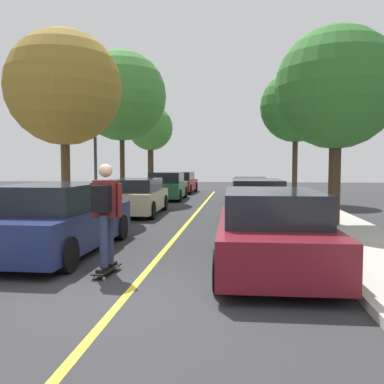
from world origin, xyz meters
The scene contains 18 objects.
ground centered at (0.00, 0.00, 0.00)m, with size 80.00×80.00×0.00m, color #2D2D30.
center_line centered at (0.00, 4.00, 0.00)m, with size 0.12×39.20×0.01m, color gold.
parked_car_left_nearest centered at (-2.23, 2.78, 0.73)m, with size 2.02×4.67×1.49m.
parked_car_left_near centered at (-2.23, 9.80, 0.68)m, with size 1.96×4.34×1.37m.
parked_car_left_far centered at (-2.23, 16.59, 0.72)m, with size 2.01×4.17×1.49m.
parked_car_left_farthest centered at (-2.23, 22.17, 0.69)m, with size 2.01×4.52×1.41m.
parked_car_right_nearest centered at (2.23, 1.95, 0.70)m, with size 2.03×4.61×1.43m.
parked_car_right_near centered at (2.23, 7.81, 0.70)m, with size 1.93×4.24×1.43m.
parked_car_right_far centered at (2.23, 14.93, 0.66)m, with size 1.90×4.67×1.31m.
street_tree_left_nearest centered at (-4.45, 8.38, 4.58)m, with size 4.01×4.01×6.46m.
street_tree_left_near centered at (-4.45, 15.70, 5.49)m, with size 4.68×4.68×7.70m.
street_tree_left_far centered at (-4.45, 22.95, 4.43)m, with size 3.13×3.13×5.90m.
street_tree_right_nearest centered at (4.45, 6.82, 4.11)m, with size 3.53×3.53×5.76m.
street_tree_right_near centered at (4.45, 15.31, 4.74)m, with size 3.49×3.49×6.36m.
fire_hydrant centered at (-3.73, 5.00, 0.49)m, with size 0.20×0.20×0.70m.
streetlamp centered at (-3.98, 10.18, 3.52)m, with size 0.36×0.24×5.95m.
skateboard centered at (-0.64, 1.13, 0.09)m, with size 0.30×0.86×0.10m.
skateboarder centered at (-0.65, 1.10, 1.14)m, with size 0.59×0.71×1.81m.
Camera 1 is at (1.59, -5.76, 1.90)m, focal length 38.84 mm.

